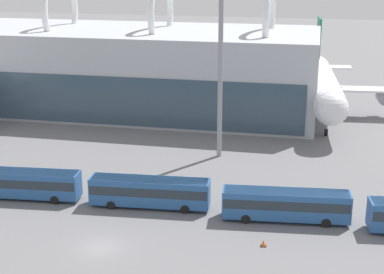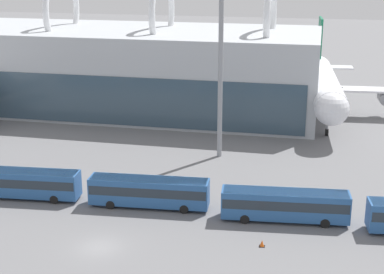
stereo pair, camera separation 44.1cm
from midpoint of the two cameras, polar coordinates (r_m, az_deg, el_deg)
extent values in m
plane|color=slate|center=(58.79, -8.76, -10.52)|extent=(440.00, 440.00, 0.00)
torus|color=white|center=(111.04, -12.39, 11.89)|extent=(1.10, 14.27, 14.27)
torus|color=white|center=(104.68, -2.79, 11.95)|extent=(1.10, 14.27, 14.27)
torus|color=white|center=(101.44, 7.73, 11.64)|extent=(1.10, 14.27, 14.27)
cone|color=white|center=(122.08, -17.15, 6.47)|extent=(6.79, 7.82, 5.43)
cylinder|color=gray|center=(106.92, -13.52, 4.02)|extent=(2.80, 3.51, 2.17)
cube|color=red|center=(120.64, -17.45, 8.58)|extent=(1.56, 5.30, 7.64)
cube|color=white|center=(121.27, -17.28, 6.67)|extent=(15.20, 6.38, 0.28)
cylinder|color=gray|center=(108.88, -17.12, 3.64)|extent=(0.36, 0.36, 4.75)
cylinder|color=black|center=(109.43, -17.01, 2.43)|extent=(0.68, 1.17, 1.10)
cylinder|color=white|center=(103.57, 12.78, 4.87)|extent=(7.58, 32.07, 5.09)
sphere|color=white|center=(88.17, 13.57, 2.67)|extent=(4.99, 4.99, 4.99)
cone|color=white|center=(119.10, 12.20, 6.50)|extent=(5.37, 7.33, 4.84)
cube|color=white|center=(105.64, 12.67, 4.62)|extent=(38.08, 6.81, 0.35)
cylinder|color=gray|center=(105.55, 6.86, 4.17)|extent=(2.40, 3.38, 2.15)
cube|color=#19724C|center=(117.48, 12.39, 9.00)|extent=(0.91, 6.46, 9.21)
cube|color=white|center=(118.24, 12.24, 6.67)|extent=(13.45, 4.23, 0.28)
cylinder|color=gray|center=(93.91, 13.16, 1.80)|extent=(0.36, 0.36, 4.61)
cylinder|color=black|center=(94.54, 13.07, 0.46)|extent=(0.54, 1.13, 1.10)
cylinder|color=gray|center=(106.40, 14.38, 3.52)|extent=(0.36, 0.36, 4.61)
cylinder|color=black|center=(106.96, 14.29, 2.32)|extent=(0.54, 1.13, 1.10)
cylinder|color=gray|center=(105.83, 10.81, 3.69)|extent=(0.36, 0.36, 4.61)
cylinder|color=black|center=(106.39, 10.74, 2.48)|extent=(0.54, 1.13, 1.10)
cube|color=#285693|center=(71.11, -15.95, -4.29)|extent=(13.61, 3.75, 3.00)
cube|color=#232D38|center=(71.01, -15.97, -4.06)|extent=(13.35, 3.75, 1.05)
cube|color=silver|center=(70.61, -16.05, -3.20)|extent=(13.21, 3.63, 0.12)
cylinder|color=black|center=(71.15, -12.39, -5.19)|extent=(1.02, 0.39, 1.00)
cylinder|color=black|center=(69.11, -13.04, -5.93)|extent=(1.02, 0.39, 1.00)
cube|color=#285693|center=(66.14, -4.00, -5.29)|extent=(13.59, 3.56, 3.00)
cube|color=#232D38|center=(66.03, -4.01, -5.05)|extent=(13.33, 3.57, 1.05)
cube|color=silver|center=(65.60, -4.03, -4.13)|extent=(13.19, 3.45, 0.12)
cylinder|color=black|center=(67.06, -0.26, -6.19)|extent=(1.02, 0.37, 1.00)
cylinder|color=black|center=(64.92, -0.57, -7.02)|extent=(1.02, 0.37, 1.00)
cylinder|color=black|center=(68.68, -7.19, -5.75)|extent=(1.02, 0.37, 1.00)
cylinder|color=black|center=(66.58, -7.72, -6.54)|extent=(1.02, 0.37, 1.00)
cube|color=#285693|center=(63.47, 9.19, -6.49)|extent=(13.63, 3.87, 3.00)
cube|color=#232D38|center=(63.35, 9.21, -6.24)|extent=(13.36, 3.87, 1.05)
cube|color=silver|center=(62.91, 9.26, -5.29)|extent=(13.22, 3.75, 0.12)
cylinder|color=black|center=(65.45, 12.77, -7.27)|extent=(1.02, 0.40, 1.00)
cylinder|color=black|center=(63.31, 12.98, -8.15)|extent=(1.02, 0.40, 1.00)
cylinder|color=black|center=(65.04, 5.40, -7.05)|extent=(1.02, 0.40, 1.00)
cylinder|color=black|center=(62.88, 5.34, -7.94)|extent=(1.02, 0.40, 1.00)
cylinder|color=gray|center=(79.86, 2.94, 6.50)|extent=(0.65, 0.65, 24.57)
cube|color=black|center=(58.70, 7.01, -10.47)|extent=(0.58, 0.58, 0.02)
cone|color=#EA5914|center=(58.54, 7.02, -10.18)|extent=(0.43, 0.43, 0.66)
camera|label=1|loc=(0.22, -89.84, 0.05)|focal=55.00mm
camera|label=2|loc=(0.22, 90.16, -0.05)|focal=55.00mm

